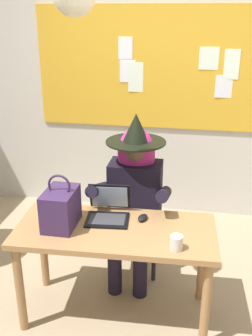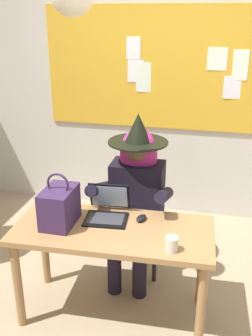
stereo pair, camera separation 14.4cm
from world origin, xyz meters
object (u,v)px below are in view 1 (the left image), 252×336
(laptop, at_px, (108,210))
(coffee_mug, at_px, (176,243))
(desk_main, at_px, (115,241))
(handbag, at_px, (61,208))
(computer_mouse, at_px, (143,218))
(chair_at_desk, at_px, (135,211))
(person_costumed, at_px, (134,188))

(laptop, xyz_separation_m, coffee_mug, (0.50, -0.33, -0.00))
(desk_main, height_order, handbag, handbag)
(laptop, distance_m, computer_mouse, 0.25)
(desk_main, relative_size, chair_at_desk, 1.55)
(laptop, xyz_separation_m, computer_mouse, (0.25, 0.00, -0.03))
(person_costumed, height_order, handbag, person_costumed)
(handbag, distance_m, coffee_mug, 0.81)
(computer_mouse, bearing_deg, chair_at_desk, 118.61)
(chair_at_desk, bearing_deg, computer_mouse, 9.25)
(chair_at_desk, distance_m, computer_mouse, 0.58)
(desk_main, relative_size, computer_mouse, 13.30)
(desk_main, xyz_separation_m, laptop, (-0.08, 0.15, 0.15))
(handbag, xyz_separation_m, coffee_mug, (0.79, -0.16, -0.09))
(person_costumed, xyz_separation_m, laptop, (-0.12, -0.39, -0.01))
(person_costumed, bearing_deg, computer_mouse, 17.25)
(desk_main, distance_m, laptop, 0.23)
(person_costumed, bearing_deg, handbag, -36.27)
(computer_mouse, xyz_separation_m, coffee_mug, (0.25, -0.33, 0.03))
(laptop, bearing_deg, computer_mouse, -5.43)
(computer_mouse, height_order, coffee_mug, coffee_mug)
(desk_main, relative_size, handbag, 3.66)
(desk_main, distance_m, chair_at_desk, 0.67)
(person_costumed, bearing_deg, desk_main, -4.78)
(computer_mouse, bearing_deg, desk_main, -123.79)
(handbag, bearing_deg, coffee_mug, -11.12)
(laptop, bearing_deg, handbag, -154.30)
(chair_at_desk, bearing_deg, person_costumed, -1.56)
(desk_main, height_order, chair_at_desk, chair_at_desk)
(desk_main, relative_size, laptop, 4.08)
(person_costumed, bearing_deg, coffee_mug, 27.32)
(person_costumed, distance_m, coffee_mug, 0.82)
(chair_at_desk, relative_size, handbag, 2.36)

